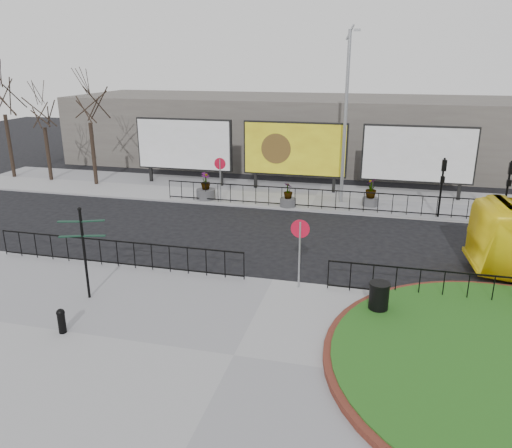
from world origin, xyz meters
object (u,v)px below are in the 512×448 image
(bollard, at_px, (61,320))
(planter_a, at_px, (206,190))
(lamp_post, at_px, (346,116))
(litter_bin, at_px, (379,299))
(planter_c, at_px, (371,194))
(fingerpost_sign, at_px, (83,244))
(planter_b, at_px, (288,198))
(billboard_mid, at_px, (295,149))

(bollard, distance_m, planter_a, 14.86)
(lamp_post, height_order, planter_a, lamp_post)
(planter_a, bearing_deg, lamp_post, 9.34)
(litter_bin, relative_size, planter_c, 0.72)
(planter_a, height_order, planter_c, planter_a)
(lamp_post, relative_size, fingerpost_sign, 2.93)
(litter_bin, bearing_deg, planter_c, 92.81)
(litter_bin, height_order, planter_b, planter_b)
(lamp_post, distance_m, planter_a, 8.69)
(bollard, height_order, litter_bin, litter_bin)
(lamp_post, xyz_separation_m, planter_a, (-7.51, -1.23, -4.20))
(lamp_post, xyz_separation_m, planter_c, (1.60, -0.37, -4.09))
(bollard, distance_m, planter_b, 15.01)
(lamp_post, bearing_deg, fingerpost_sign, -117.32)
(planter_c, bearing_deg, lamp_post, 166.83)
(lamp_post, relative_size, planter_c, 6.21)
(billboard_mid, xyz_separation_m, bollard, (-3.67, -18.05, -2.06))
(fingerpost_sign, relative_size, planter_c, 2.12)
(lamp_post, xyz_separation_m, fingerpost_sign, (-7.16, -13.87, -2.81))
(fingerpost_sign, height_order, planter_a, fingerpost_sign)
(billboard_mid, relative_size, fingerpost_sign, 1.97)
(bollard, bearing_deg, planter_b, 74.67)
(lamp_post, height_order, fingerpost_sign, lamp_post)
(billboard_mid, relative_size, planter_c, 4.17)
(lamp_post, distance_m, bollard, 17.93)
(lamp_post, bearing_deg, planter_c, -13.17)
(lamp_post, bearing_deg, billboard_mid, 146.75)
(planter_a, bearing_deg, bollard, -86.79)
(billboard_mid, bearing_deg, lamp_post, -33.25)
(planter_b, bearing_deg, lamp_post, 30.58)
(litter_bin, xyz_separation_m, planter_b, (-4.91, 11.17, -0.07))
(planter_b, distance_m, planter_c, 4.48)
(billboard_mid, bearing_deg, planter_b, -85.20)
(planter_c, bearing_deg, billboard_mid, 153.00)
(billboard_mid, distance_m, planter_c, 5.49)
(bollard, bearing_deg, fingerpost_sign, 102.54)
(fingerpost_sign, relative_size, bollard, 4.13)
(lamp_post, relative_size, planter_b, 7.09)
(fingerpost_sign, distance_m, planter_c, 16.14)
(billboard_mid, distance_m, planter_a, 5.87)
(litter_bin, distance_m, planter_a, 15.08)
(billboard_mid, distance_m, litter_bin, 15.75)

